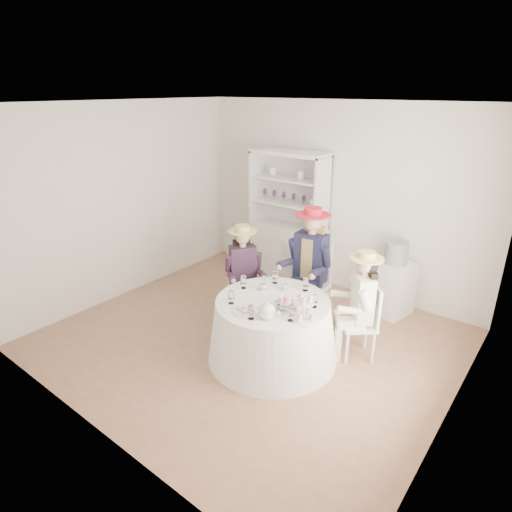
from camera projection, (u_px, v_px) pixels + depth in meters
The scene contains 23 objects.
ground at pixel (251, 338), 5.20m from camera, with size 4.50×4.50×0.00m, color #885E44.
ceiling at pixel (250, 103), 4.21m from camera, with size 4.50×4.50×0.00m, color white.
wall_back at pixel (337, 199), 6.17m from camera, with size 4.50×4.50×0.00m, color silver.
wall_front at pixel (86, 300), 3.24m from camera, with size 4.50×4.50×0.00m, color silver.
wall_left at pixel (125, 202), 5.99m from camera, with size 4.50×4.50×0.00m, color silver.
wall_right at pixel (470, 288), 3.42m from camera, with size 4.50×4.50×0.00m, color silver.
tea_table at pixel (272, 330), 4.72m from camera, with size 1.44×1.44×0.71m.
hutch at pixel (288, 235), 6.61m from camera, with size 1.32×0.81×2.00m.
side_table at pixel (392, 288), 5.69m from camera, with size 0.46×0.46×0.72m, color silver.
hatbox at pixel (396, 253), 5.50m from camera, with size 0.29×0.29×0.29m, color black.
guest_left at pixel (243, 268), 5.41m from camera, with size 0.55×0.52×1.27m.
guest_mid at pixel (310, 260), 5.29m from camera, with size 0.55×0.57×1.52m.
guest_right at pixel (360, 300), 4.61m from camera, with size 0.54×0.53×1.27m.
spare_chair at pixel (293, 270), 5.94m from camera, with size 0.51×0.51×0.90m.
teacup_a at pixel (262, 287), 4.83m from camera, with size 0.08×0.08×0.07m, color white.
teacup_b at pixel (285, 287), 4.83m from camera, with size 0.07×0.07×0.07m, color white.
teacup_c at pixel (299, 299), 4.56m from camera, with size 0.08×0.08×0.06m, color white.
flower_bowl at pixel (286, 306), 4.42m from camera, with size 0.23×0.23×0.06m, color white.
flower_arrangement at pixel (287, 302), 4.39m from camera, with size 0.17×0.16×0.06m.
table_teapot at pixel (267, 311), 4.21m from camera, with size 0.24×0.17×0.18m.
sandwich_plate at pixel (246, 310), 4.36m from camera, with size 0.27×0.27×0.06m.
cupcake_stand at pixel (304, 310), 4.21m from camera, with size 0.26×0.26×0.24m.
stemware_set at pixel (273, 294), 4.56m from camera, with size 0.95×0.95×0.15m.
Camera 1 is at (2.79, -3.48, 2.85)m, focal length 30.00 mm.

